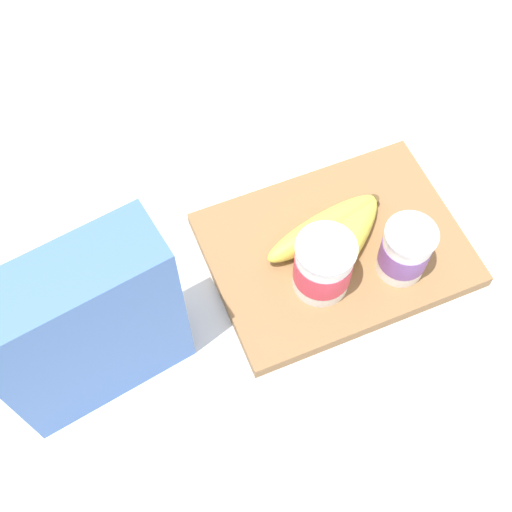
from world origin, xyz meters
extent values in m
plane|color=white|center=(0.00, 0.00, 0.00)|extent=(2.40, 2.40, 0.00)
cube|color=olive|center=(0.00, 0.00, 0.01)|extent=(0.33, 0.24, 0.02)
cube|color=#4770B7|center=(0.33, 0.04, 0.13)|extent=(0.21, 0.11, 0.25)
cylinder|color=white|center=(-0.06, 0.06, 0.06)|extent=(0.06, 0.06, 0.08)
cylinder|color=#7A4C99|center=(-0.06, 0.06, 0.06)|extent=(0.06, 0.06, 0.04)
cylinder|color=silver|center=(-0.06, 0.06, 0.10)|extent=(0.07, 0.07, 0.00)
cylinder|color=white|center=(0.04, 0.04, 0.07)|extent=(0.07, 0.07, 0.09)
cylinder|color=#DB384C|center=(0.04, 0.04, 0.07)|extent=(0.07, 0.07, 0.04)
cylinder|color=silver|center=(0.04, 0.04, 0.11)|extent=(0.07, 0.07, 0.00)
ellipsoid|color=#E0D84A|center=(0.01, -0.02, 0.04)|extent=(0.18, 0.07, 0.04)
ellipsoid|color=#E0D84A|center=(0.00, 0.00, 0.04)|extent=(0.16, 0.10, 0.04)
ellipsoid|color=#E0D84A|center=(-0.01, 0.01, 0.04)|extent=(0.15, 0.13, 0.04)
cylinder|color=brown|center=(-0.07, -0.04, 0.03)|extent=(0.01, 0.01, 0.02)
camera|label=1|loc=(0.27, 0.37, 0.80)|focal=47.40mm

